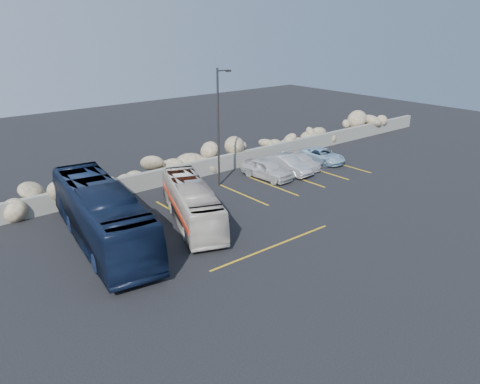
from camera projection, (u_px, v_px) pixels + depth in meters
ground at (290, 242)px, 24.35m from camera, size 90.00×90.00×0.00m
seawall at (169, 176)px, 32.86m from camera, size 60.00×0.40×1.20m
riprap_pile at (160, 162)px, 33.49m from camera, size 54.00×2.80×2.60m
parking_lines at (280, 194)px, 31.15m from camera, size 18.16×9.36×0.01m
lamppost at (219, 125)px, 31.28m from camera, size 1.14×0.18×8.00m
vintage_bus at (192, 203)px, 26.39m from camera, size 4.86×8.55×2.34m
tour_coach at (101, 215)px, 23.81m from camera, size 4.16×11.42×3.11m
car_a at (267, 169)px, 33.95m from camera, size 2.02×4.29×1.42m
car_b at (287, 165)px, 35.07m from camera, size 1.72×4.23×1.36m
car_c at (302, 161)px, 36.49m from camera, size 1.83×3.78×1.06m
car_d at (323, 155)px, 37.88m from camera, size 1.93×4.02×1.10m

